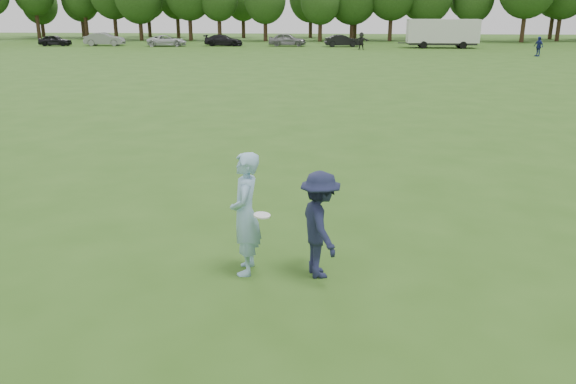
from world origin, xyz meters
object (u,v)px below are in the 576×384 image
(player_far_d, at_px, (361,41))
(car_d, at_px, (223,40))
(thrower, at_px, (245,214))
(car_b, at_px, (105,39))
(car_c, at_px, (167,41))
(defender, at_px, (320,225))
(car_a, at_px, (55,40))
(cargo_trailer, at_px, (442,32))
(player_far_b, at_px, (538,46))
(car_f, at_px, (342,41))
(car_e, at_px, (287,40))

(player_far_d, height_order, car_d, player_far_d)
(thrower, distance_m, car_b, 66.28)
(car_c, bearing_deg, car_b, 80.06)
(defender, bearing_deg, car_a, 10.66)
(cargo_trailer, bearing_deg, car_b, 179.12)
(thrower, relative_size, player_far_b, 1.12)
(car_a, bearing_deg, car_b, -82.75)
(car_a, relative_size, car_f, 0.92)
(car_a, bearing_deg, car_c, -88.84)
(car_a, relative_size, car_e, 0.86)
(player_far_d, distance_m, car_a, 37.17)
(car_f, distance_m, cargo_trailer, 11.55)
(defender, bearing_deg, car_f, -19.90)
(thrower, relative_size, player_far_d, 1.10)
(car_f, bearing_deg, defender, 172.10)
(car_d, xyz_separation_m, cargo_trailer, (25.89, -1.52, 1.10))
(thrower, height_order, car_c, thrower)
(car_d, bearing_deg, cargo_trailer, -94.88)
(car_c, distance_m, car_f, 21.19)
(player_far_d, distance_m, car_c, 23.53)
(defender, height_order, player_far_d, player_far_d)
(car_a, distance_m, car_d, 20.58)
(defender, bearing_deg, car_e, -13.72)
(car_d, relative_size, car_f, 1.11)
(thrower, bearing_deg, car_f, 174.88)
(player_far_b, distance_m, car_b, 49.08)
(thrower, distance_m, defender, 1.23)
(car_e, bearing_deg, car_a, 95.10)
(defender, xyz_separation_m, car_d, (-13.88, 61.33, -0.21))
(player_far_d, height_order, car_e, player_far_d)
(player_far_d, relative_size, car_e, 0.41)
(player_far_d, height_order, car_c, player_far_d)
(defender, height_order, car_d, defender)
(cargo_trailer, bearing_deg, car_e, 174.24)
(car_f, height_order, cargo_trailer, cargo_trailer)
(player_far_d, xyz_separation_m, car_e, (-8.72, 5.26, -0.16))
(player_far_d, distance_m, car_d, 17.26)
(player_far_b, height_order, cargo_trailer, cargo_trailer)
(player_far_d, relative_size, car_a, 0.48)
(car_a, xyz_separation_m, car_d, (20.51, 1.79, 0.02))
(thrower, xyz_separation_m, car_c, (-19.36, 60.12, -0.37))
(defender, distance_m, player_far_d, 56.44)
(defender, bearing_deg, cargo_trailer, -30.70)
(defender, xyz_separation_m, car_c, (-20.57, 60.14, -0.23))
(player_far_d, relative_size, cargo_trailer, 0.21)
(player_far_b, height_order, car_e, player_far_b)
(thrower, bearing_deg, defender, 85.74)
(player_far_b, distance_m, car_a, 54.61)
(player_far_b, height_order, car_f, player_far_b)
(car_c, bearing_deg, car_a, 84.64)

